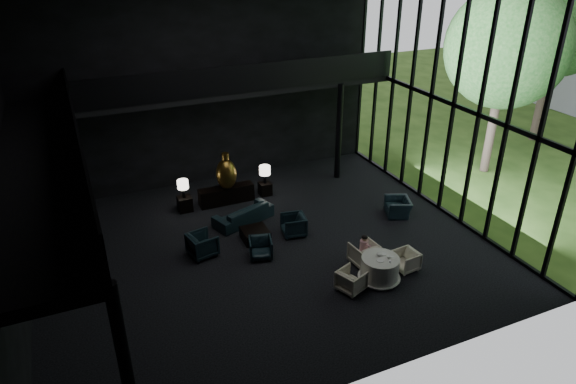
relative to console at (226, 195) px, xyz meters
name	(u,v)px	position (x,y,z in m)	size (l,w,h in m)	color
floor	(267,249)	(0.19, -3.64, -0.33)	(14.00, 12.00, 0.02)	black
wall_back	(207,84)	(0.19, 2.36, 3.67)	(14.00, 0.04, 8.00)	black
wall_front	(377,229)	(0.19, -9.64, 3.67)	(14.00, 0.04, 8.00)	black
curtain_wall	(454,105)	(7.14, -3.64, 3.67)	(0.20, 12.00, 8.00)	black
mezzanine_left	(40,166)	(-5.81, -3.64, 3.67)	(2.00, 12.00, 0.25)	black
mezzanine_back	(240,88)	(1.19, 1.36, 3.67)	(12.00, 2.00, 0.25)	black
railing_left	(78,138)	(-4.81, -3.64, 4.27)	(0.06, 12.00, 1.00)	black
railing_back	(249,78)	(1.19, 0.36, 4.27)	(12.00, 0.06, 1.00)	black
column_sw	(127,373)	(-4.81, -9.34, 1.67)	(0.24, 0.24, 4.00)	black
column_nw	(80,155)	(-4.81, 2.06, 1.67)	(0.24, 0.24, 4.00)	black
column_ne	(339,132)	(4.99, 0.36, 1.67)	(0.24, 0.24, 4.00)	black
tree_near	(507,48)	(11.19, -1.64, 4.90)	(4.80, 4.80, 7.65)	#382D23
tree_far	(560,14)	(16.19, 0.36, 5.65)	(5.60, 5.60, 8.80)	#382D23
console	(226,195)	(0.00, 0.00, 0.00)	(2.10, 0.48, 0.67)	black
bronze_urn	(226,174)	(0.00, -0.14, 0.94)	(0.76, 0.76, 1.42)	olive
side_table_left	(185,204)	(-1.60, 0.03, -0.06)	(0.50, 0.50, 0.55)	black
table_lamp_left	(183,185)	(-1.60, 0.05, 0.70)	(0.40, 0.40, 0.68)	black
side_table_right	(265,189)	(1.60, 0.06, -0.08)	(0.46, 0.46, 0.50)	black
table_lamp_right	(265,171)	(1.60, 0.04, 0.68)	(0.43, 0.43, 0.72)	black
sofa	(243,210)	(0.10, -1.63, 0.12)	(2.32, 0.68, 0.91)	black
lounge_armchair_west	(202,243)	(-1.80, -3.13, 0.12)	(0.89, 0.83, 0.91)	black
lounge_armchair_east	(294,224)	(1.37, -3.15, 0.07)	(0.79, 0.74, 0.81)	black
lounge_armchair_south	(261,248)	(-0.16, -4.00, 0.01)	(0.66, 0.62, 0.68)	black
window_armchair	(398,205)	(5.42, -3.43, 0.04)	(0.86, 0.56, 0.75)	black
coffee_table	(255,235)	(0.05, -2.94, -0.14)	(0.85, 0.85, 0.38)	black
dining_table	(380,270)	(2.62, -6.53, -0.01)	(1.26, 1.26, 0.75)	white
dining_chair_north	(364,252)	(2.64, -5.61, 0.06)	(0.76, 0.71, 0.79)	beige
dining_chair_east	(406,261)	(3.64, -6.41, -0.03)	(0.59, 0.55, 0.61)	beige
dining_chair_west	(351,280)	(1.60, -6.63, 0.00)	(0.65, 0.61, 0.67)	beige
child	(364,243)	(2.62, -5.61, 0.39)	(0.26, 0.26, 0.56)	pink
plate_a	(380,260)	(2.53, -6.63, 0.42)	(0.22, 0.22, 0.01)	white
plate_b	(383,253)	(2.80, -6.36, 0.42)	(0.24, 0.24, 0.02)	white
saucer	(391,256)	(2.94, -6.59, 0.42)	(0.16, 0.16, 0.01)	white
coffee_cup	(388,257)	(2.81, -6.62, 0.46)	(0.08, 0.08, 0.06)	white
cereal_bowl	(379,254)	(2.65, -6.39, 0.46)	(0.16, 0.16, 0.08)	white
cream_pot	(390,262)	(2.73, -6.83, 0.45)	(0.05, 0.05, 0.06)	#99999E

